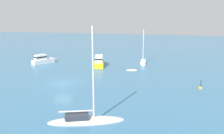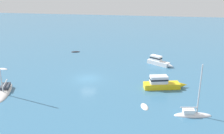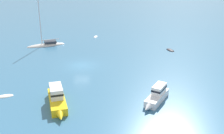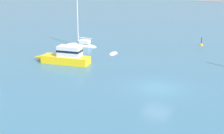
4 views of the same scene
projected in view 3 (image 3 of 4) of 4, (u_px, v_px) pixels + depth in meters
name	position (u px, v px, depth m)	size (l,w,h in m)	color
ground_plane	(81.00, 66.00, 43.41)	(160.00, 160.00, 0.00)	teal
powerboat	(57.00, 99.00, 31.34)	(7.07, 2.94, 2.09)	yellow
tender	(170.00, 50.00, 50.70)	(2.30, 1.60, 0.41)	black
sailboat	(46.00, 45.00, 53.47)	(4.02, 7.45, 9.38)	silver
skiff	(96.00, 37.00, 59.49)	(1.91, 1.07, 0.41)	white
motor_cruiser	(157.00, 95.00, 32.27)	(5.29, 3.99, 1.83)	white
dinghy	(5.00, 96.00, 33.62)	(1.42, 2.20, 0.32)	silver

